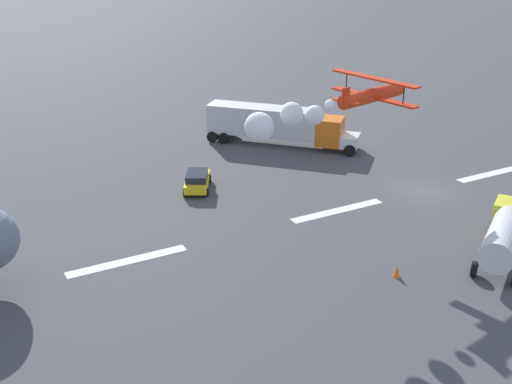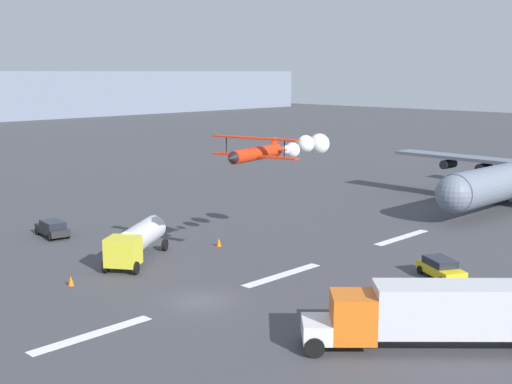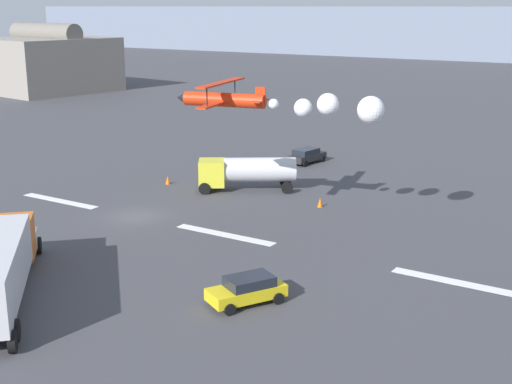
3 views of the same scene
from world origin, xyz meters
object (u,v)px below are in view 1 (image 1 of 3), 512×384
(fuel_tanker_truck, at_px, (506,232))
(traffic_cone_far, at_px, (397,271))
(followme_car_yellow, at_px, (197,180))
(semi_truck_orange, at_px, (277,124))
(stunt_biplane_red, at_px, (321,109))

(fuel_tanker_truck, xyz_separation_m, traffic_cone_far, (7.89, -1.22, -1.36))
(traffic_cone_far, bearing_deg, followme_car_yellow, -74.41)
(semi_truck_orange, bearing_deg, fuel_tanker_truck, 93.55)
(stunt_biplane_red, distance_m, followme_car_yellow, 14.94)
(fuel_tanker_truck, bearing_deg, stunt_biplane_red, -42.12)
(stunt_biplane_red, xyz_separation_m, fuel_tanker_truck, (-9.19, 8.31, -7.46))
(stunt_biplane_red, relative_size, semi_truck_orange, 1.16)
(stunt_biplane_red, bearing_deg, fuel_tanker_truck, 137.88)
(semi_truck_orange, xyz_separation_m, followme_car_yellow, (11.48, 6.81, -1.32))
(followme_car_yellow, bearing_deg, semi_truck_orange, -149.31)
(fuel_tanker_truck, relative_size, followme_car_yellow, 1.83)
(stunt_biplane_red, relative_size, followme_car_yellow, 3.22)
(followme_car_yellow, height_order, traffic_cone_far, followme_car_yellow)
(fuel_tanker_truck, bearing_deg, semi_truck_orange, -86.45)
(followme_car_yellow, relative_size, traffic_cone_far, 6.05)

